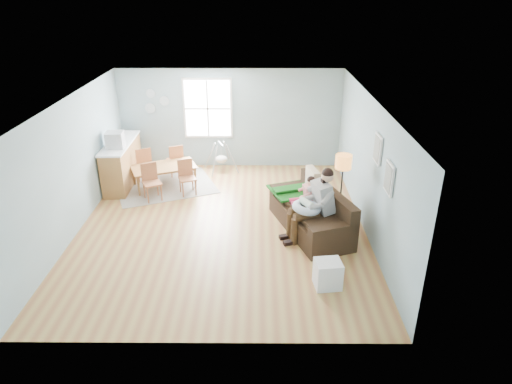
{
  "coord_description": "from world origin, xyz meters",
  "views": [
    {
      "loc": [
        0.77,
        -8.56,
        4.77
      ],
      "look_at": [
        0.72,
        -0.46,
        1.0
      ],
      "focal_mm": 32.0,
      "sensor_mm": 36.0,
      "label": 1
    }
  ],
  "objects_px": {
    "toddler": "(306,192)",
    "floor_lamp": "(343,168)",
    "sofa": "(313,215)",
    "chair_ne": "(176,159)",
    "chair_se": "(187,175)",
    "chair_sw": "(151,179)",
    "monitor": "(115,140)",
    "dining_table": "(165,176)",
    "chair_nw": "(143,162)",
    "storage_cube": "(327,274)",
    "counter": "(122,163)",
    "baby_swing": "(221,158)",
    "father": "(315,202)"
  },
  "relations": [
    {
      "from": "dining_table",
      "to": "chair_se",
      "type": "distance_m",
      "value": 0.75
    },
    {
      "from": "father",
      "to": "floor_lamp",
      "type": "bearing_deg",
      "value": 37.49
    },
    {
      "from": "counter",
      "to": "chair_ne",
      "type": "bearing_deg",
      "value": 22.03
    },
    {
      "from": "counter",
      "to": "floor_lamp",
      "type": "bearing_deg",
      "value": -23.48
    },
    {
      "from": "dining_table",
      "to": "floor_lamp",
      "type": "bearing_deg",
      "value": -48.99
    },
    {
      "from": "floor_lamp",
      "to": "chair_sw",
      "type": "xyz_separation_m",
      "value": [
        -4.25,
        1.35,
        -0.84
      ]
    },
    {
      "from": "sofa",
      "to": "chair_se",
      "type": "bearing_deg",
      "value": 148.44
    },
    {
      "from": "toddler",
      "to": "storage_cube",
      "type": "height_order",
      "value": "toddler"
    },
    {
      "from": "sofa",
      "to": "dining_table",
      "type": "height_order",
      "value": "sofa"
    },
    {
      "from": "sofa",
      "to": "chair_nw",
      "type": "xyz_separation_m",
      "value": [
        -4.11,
        2.54,
        0.19
      ]
    },
    {
      "from": "sofa",
      "to": "chair_sw",
      "type": "xyz_separation_m",
      "value": [
        -3.69,
        1.45,
        0.17
      ]
    },
    {
      "from": "chair_nw",
      "to": "monitor",
      "type": "relative_size",
      "value": 2.09
    },
    {
      "from": "chair_se",
      "to": "monitor",
      "type": "height_order",
      "value": "monitor"
    },
    {
      "from": "sofa",
      "to": "monitor",
      "type": "xyz_separation_m",
      "value": [
        -4.59,
        1.97,
        0.98
      ]
    },
    {
      "from": "chair_se",
      "to": "floor_lamp",
      "type": "bearing_deg",
      "value": -25.88
    },
    {
      "from": "dining_table",
      "to": "monitor",
      "type": "height_order",
      "value": "monitor"
    },
    {
      "from": "chair_sw",
      "to": "monitor",
      "type": "distance_m",
      "value": 1.31
    },
    {
      "from": "floor_lamp",
      "to": "dining_table",
      "type": "xyz_separation_m",
      "value": [
        -4.07,
        2.06,
        -1.07
      ]
    },
    {
      "from": "chair_nw",
      "to": "chair_ne",
      "type": "distance_m",
      "value": 0.85
    },
    {
      "from": "sofa",
      "to": "toddler",
      "type": "relative_size",
      "value": 2.84
    },
    {
      "from": "counter",
      "to": "monitor",
      "type": "bearing_deg",
      "value": -86.7
    },
    {
      "from": "chair_nw",
      "to": "monitor",
      "type": "bearing_deg",
      "value": -129.53
    },
    {
      "from": "chair_sw",
      "to": "chair_nw",
      "type": "height_order",
      "value": "chair_nw"
    },
    {
      "from": "chair_nw",
      "to": "chair_ne",
      "type": "xyz_separation_m",
      "value": [
        0.78,
        0.32,
        -0.02
      ]
    },
    {
      "from": "toddler",
      "to": "monitor",
      "type": "distance_m",
      "value": 4.81
    },
    {
      "from": "toddler",
      "to": "chair_ne",
      "type": "distance_m",
      "value": 4.17
    },
    {
      "from": "chair_sw",
      "to": "chair_nw",
      "type": "xyz_separation_m",
      "value": [
        -0.43,
        1.09,
        0.02
      ]
    },
    {
      "from": "toddler",
      "to": "counter",
      "type": "height_order",
      "value": "toddler"
    },
    {
      "from": "storage_cube",
      "to": "chair_sw",
      "type": "xyz_separation_m",
      "value": [
        -3.72,
        3.44,
        0.25
      ]
    },
    {
      "from": "dining_table",
      "to": "chair_nw",
      "type": "height_order",
      "value": "chair_nw"
    },
    {
      "from": "counter",
      "to": "sofa",
      "type": "bearing_deg",
      "value": -26.97
    },
    {
      "from": "toddler",
      "to": "monitor",
      "type": "height_order",
      "value": "monitor"
    },
    {
      "from": "monitor",
      "to": "baby_swing",
      "type": "xyz_separation_m",
      "value": [
        2.43,
        1.27,
        -0.95
      ]
    },
    {
      "from": "toddler",
      "to": "dining_table",
      "type": "xyz_separation_m",
      "value": [
        -3.36,
        1.98,
        -0.49
      ]
    },
    {
      "from": "toddler",
      "to": "chair_ne",
      "type": "height_order",
      "value": "toddler"
    },
    {
      "from": "floor_lamp",
      "to": "chair_se",
      "type": "height_order",
      "value": "floor_lamp"
    },
    {
      "from": "chair_se",
      "to": "counter",
      "type": "relative_size",
      "value": 0.43
    },
    {
      "from": "chair_nw",
      "to": "storage_cube",
      "type": "bearing_deg",
      "value": -47.48
    },
    {
      "from": "chair_se",
      "to": "baby_swing",
      "type": "height_order",
      "value": "chair_se"
    },
    {
      "from": "sofa",
      "to": "toddler",
      "type": "bearing_deg",
      "value": 131.2
    },
    {
      "from": "floor_lamp",
      "to": "monitor",
      "type": "xyz_separation_m",
      "value": [
        -5.15,
        1.87,
        -0.03
      ]
    },
    {
      "from": "toddler",
      "to": "floor_lamp",
      "type": "distance_m",
      "value": 0.92
    },
    {
      "from": "father",
      "to": "monitor",
      "type": "relative_size",
      "value": 3.43
    },
    {
      "from": "storage_cube",
      "to": "baby_swing",
      "type": "height_order",
      "value": "baby_swing"
    },
    {
      "from": "floor_lamp",
      "to": "baby_swing",
      "type": "distance_m",
      "value": 4.27
    },
    {
      "from": "floor_lamp",
      "to": "chair_nw",
      "type": "relative_size",
      "value": 1.78
    },
    {
      "from": "dining_table",
      "to": "chair_se",
      "type": "xyz_separation_m",
      "value": [
        0.62,
        -0.38,
        0.21
      ]
    },
    {
      "from": "dining_table",
      "to": "chair_ne",
      "type": "xyz_separation_m",
      "value": [
        0.18,
        0.7,
        0.22
      ]
    },
    {
      "from": "chair_ne",
      "to": "floor_lamp",
      "type": "bearing_deg",
      "value": -35.35
    },
    {
      "from": "sofa",
      "to": "floor_lamp",
      "type": "xyz_separation_m",
      "value": [
        0.56,
        0.1,
        1.02
      ]
    }
  ]
}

